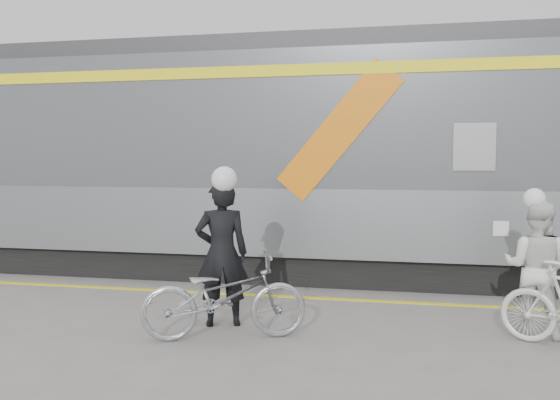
# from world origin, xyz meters

# --- Properties ---
(ground) EXTENTS (90.00, 90.00, 0.00)m
(ground) POSITION_xyz_m (0.00, 0.00, 0.00)
(ground) COLOR slate
(ground) RESTS_ON ground
(train) EXTENTS (24.00, 3.17, 4.10)m
(train) POSITION_xyz_m (1.97, 4.19, 2.05)
(train) COLOR black
(train) RESTS_ON ground
(safety_strip) EXTENTS (24.00, 0.12, 0.01)m
(safety_strip) POSITION_xyz_m (0.00, 2.15, 0.00)
(safety_strip) COLOR yellow
(safety_strip) RESTS_ON ground
(man) EXTENTS (0.77, 0.63, 1.81)m
(man) POSITION_xyz_m (-1.05, 0.51, 0.90)
(man) COLOR black
(man) RESTS_ON ground
(bicycle_left) EXTENTS (2.01, 1.27, 0.99)m
(bicycle_left) POSITION_xyz_m (-0.85, -0.04, 0.50)
(bicycle_left) COLOR #9C9EA3
(bicycle_left) RESTS_ON ground
(woman) EXTENTS (0.95, 0.86, 1.59)m
(woman) POSITION_xyz_m (2.70, 0.92, 0.79)
(woman) COLOR silver
(woman) RESTS_ON ground
(helmet_man) EXTENTS (0.31, 0.31, 0.31)m
(helmet_man) POSITION_xyz_m (-1.05, 0.51, 1.96)
(helmet_man) COLOR white
(helmet_man) RESTS_ON man
(helmet_woman) EXTENTS (0.25, 0.25, 0.25)m
(helmet_woman) POSITION_xyz_m (2.70, 0.92, 1.71)
(helmet_woman) COLOR white
(helmet_woman) RESTS_ON woman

